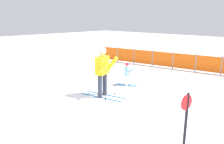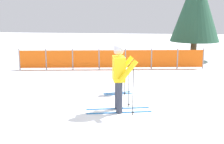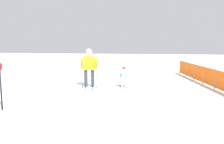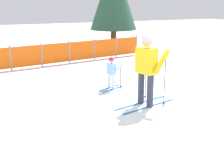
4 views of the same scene
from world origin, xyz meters
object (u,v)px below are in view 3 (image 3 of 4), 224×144
Objects in this scene: skier_adult at (89,64)px; trail_marker at (0,80)px; safety_fence at (209,77)px; skier_child at (124,75)px.

skier_adult is 1.18× the size of trail_marker.
trail_marker is (3.97, -1.83, -0.14)m from skier_adult.
skier_adult is at bearing -80.39° from safety_fence.
skier_child is at bearing 84.19° from skier_adult.
safety_fence is at bearing 123.12° from trail_marker.
skier_child is at bearing -79.61° from safety_fence.
trail_marker is at bearing -38.26° from skier_adult.
safety_fence is at bearing 78.26° from skier_child.
skier_adult reaches higher than skier_child.
skier_child reaches higher than safety_fence.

